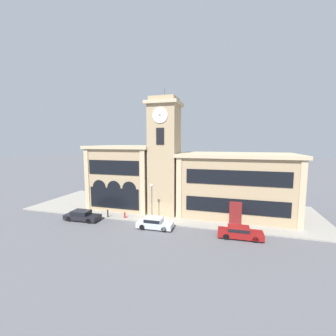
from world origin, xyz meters
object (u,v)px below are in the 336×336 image
Objects in this scene: bollard at (108,213)px; fire_hydrant at (125,215)px; street_lamp at (152,196)px; parked_car_mid at (154,223)px; parked_car_far at (240,232)px; parked_car_near at (82,215)px.

bollard is 1.22× the size of fire_hydrant.
street_lamp is 4.62× the size of bollard.
street_lamp is (-1.01, 1.89, 2.74)m from parked_car_mid.
parked_car_mid is 9.76m from parked_car_far.
street_lamp is (9.19, 1.89, 2.74)m from parked_car_near.
fire_hydrant is at bearing 19.70° from parked_car_near.
parked_car_near is 5.45× the size of fire_hydrant.
parked_car_near is 5.60m from fire_hydrant.
street_lamp is at bearing 168.59° from parked_car_far.
parked_car_near is at bearing -148.27° from bollard.
parked_car_far reaches higher than fire_hydrant.
fire_hydrant is (-3.96, 0.14, -2.87)m from street_lamp.
parked_car_far reaches higher than bollard.
parked_car_far is at bearing -1.48° from parked_car_mid.
parked_car_mid is at bearing -13.26° from bollard.
parked_car_mid reaches higher than fire_hydrant.
bollard is at bearing -178.70° from street_lamp.
fire_hydrant is (-4.98, 2.02, -0.14)m from parked_car_mid.
street_lamp reaches higher than parked_car_mid.
bollard is (-7.38, 1.74, -0.04)m from parked_car_mid.
street_lamp is 4.90m from fire_hydrant.
bollard is (-6.37, -0.15, -2.78)m from street_lamp.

